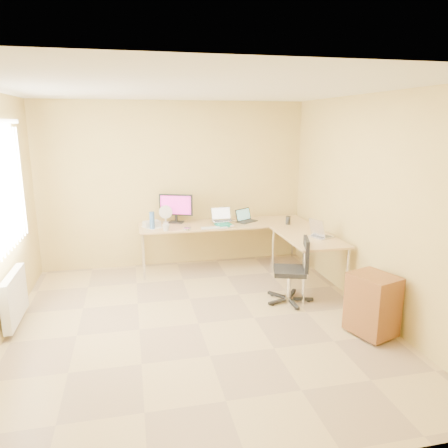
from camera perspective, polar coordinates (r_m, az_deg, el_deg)
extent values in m
plane|color=tan|center=(5.04, -3.47, -13.22)|extent=(4.50, 4.50, 0.00)
plane|color=white|center=(4.52, -3.95, 17.71)|extent=(4.50, 4.50, 0.00)
plane|color=#D5BC69|center=(6.81, -6.67, 5.25)|extent=(4.50, 0.00, 4.50)
plane|color=#D5BC69|center=(2.50, 4.50, -9.24)|extent=(4.50, 0.00, 4.50)
plane|color=#D5BC69|center=(5.34, 19.17, 2.33)|extent=(0.00, 4.50, 4.50)
cube|color=tan|center=(6.73, 0.06, -2.90)|extent=(2.65, 0.70, 0.73)
cube|color=tan|center=(6.12, 11.13, -4.86)|extent=(0.70, 1.30, 0.73)
cube|color=black|center=(6.67, -6.47, 2.10)|extent=(0.56, 0.35, 0.46)
cube|color=#178C7A|center=(6.47, -0.14, -0.04)|extent=(0.23, 0.29, 0.04)
cube|color=silver|center=(6.54, -0.20, 1.27)|extent=(0.35, 0.29, 0.21)
cube|color=black|center=(6.72, 3.06, 1.16)|extent=(0.40, 0.38, 0.20)
cube|color=silver|center=(6.31, -1.33, -0.51)|extent=(0.40, 0.12, 0.02)
ellipsoid|color=silver|center=(6.40, 1.02, -0.23)|extent=(0.11, 0.09, 0.03)
imported|color=silver|center=(6.20, -7.81, -0.48)|extent=(0.13, 0.13, 0.10)
cylinder|color=white|center=(6.25, -4.96, -0.64)|extent=(0.13, 0.13, 0.03)
cylinder|color=#3E6BA8|center=(6.33, -9.66, 0.47)|extent=(0.09, 0.09, 0.26)
cube|color=white|center=(6.46, -9.67, -0.42)|extent=(0.31, 0.34, 0.01)
cube|color=beige|center=(6.49, -9.70, 0.01)|extent=(0.28, 0.24, 0.09)
cylinder|color=white|center=(6.67, -7.88, 1.22)|extent=(0.21, 0.21, 0.26)
cylinder|color=#252525|center=(6.62, 8.62, 0.48)|extent=(0.10, 0.10, 0.12)
cube|color=silver|center=(5.96, 13.07, -0.73)|extent=(0.40, 0.36, 0.21)
cube|color=black|center=(5.49, 8.86, -5.43)|extent=(0.65, 0.65, 0.86)
cube|color=brown|center=(4.91, 19.38, -10.13)|extent=(0.51, 0.57, 0.66)
cube|color=white|center=(5.39, -26.39, -8.82)|extent=(0.09, 0.80, 0.55)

